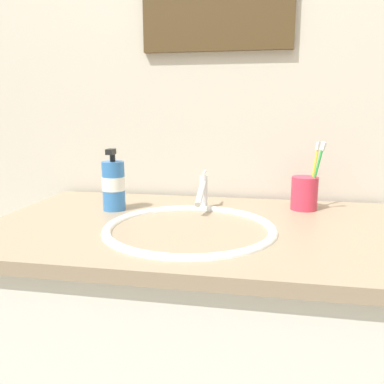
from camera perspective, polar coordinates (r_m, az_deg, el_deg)
The scene contains 8 objects.
tiled_wall_back at distance 1.38m, azimuth 3.63°, elevation 12.38°, with size 2.32×0.04×2.40m, color beige.
vanity_counter at distance 1.25m, azimuth 0.93°, elevation -24.39°, with size 1.12×0.67×0.89m.
sink_basin at distance 1.01m, azimuth -0.31°, elevation -7.07°, with size 0.44×0.44×0.10m.
faucet at distance 1.18m, azimuth 1.52°, elevation 0.05°, with size 0.02×0.15×0.11m.
toothbrush_cup at distance 1.24m, azimuth 15.81°, elevation -0.17°, with size 0.08×0.08×0.10m, color #D8334C.
toothbrush_yellow at distance 1.24m, azimuth 17.08°, elevation 2.91°, with size 0.04×0.03×0.20m.
toothbrush_green at distance 1.21m, azimuth 17.40°, elevation 2.79°, with size 0.04×0.04×0.20m.
soap_dispenser at distance 1.20m, azimuth -11.18°, elevation 1.03°, with size 0.07×0.07×0.18m.
Camera 1 is at (0.16, -1.00, 1.18)m, focal length 37.18 mm.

